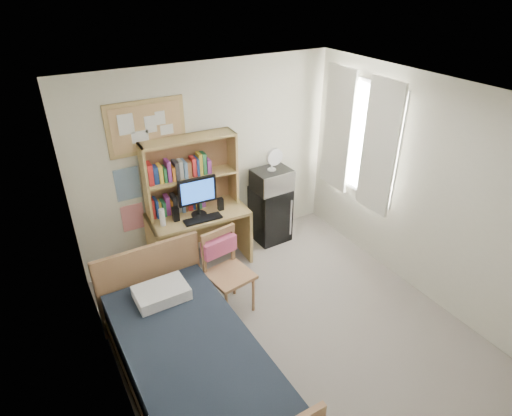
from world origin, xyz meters
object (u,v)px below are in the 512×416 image
microwave (272,180)px  mini_fridge (270,214)px  monitor (198,197)px  desk_fan (272,160)px  speaker_right (220,204)px  bed (194,370)px  speaker_left (176,214)px  desk_chair (230,274)px  desk (199,239)px  bulletin_board (146,127)px

microwave → mini_fridge: bearing=90.0°
monitor → microwave: bearing=8.6°
mini_fridge → desk_fan: bearing=-90.0°
mini_fridge → speaker_right: 0.99m
bed → speaker_left: 2.00m
desk_chair → microwave: microwave is taller
desk → monitor: 0.66m
mini_fridge → speaker_right: (-0.86, -0.15, 0.47)m
bed → speaker_right: (1.16, 1.80, 0.57)m
microwave → speaker_left: bearing=-177.8°
speaker_right → desk_fan: bearing=11.6°
microwave → desk: bearing=-179.0°
bulletin_board → mini_fridge: size_ratio=1.15×
desk_chair → microwave: bearing=32.7°
desk_chair → bed: (-0.82, -0.86, -0.20)m
mini_fridge → desk_chair: bearing=-139.8°
bulletin_board → speaker_right: bulletin_board is taller
desk_fan → mini_fridge: bearing=90.0°
monitor → desk: bearing=90.0°
monitor → microwave: monitor is taller
monitor → speaker_left: size_ratio=2.84×
mini_fridge → speaker_right: speaker_right is taller
bed → microwave: size_ratio=4.36×
desk → desk_chair: size_ratio=1.25×
bulletin_board → speaker_left: (0.12, -0.37, -1.03)m
bulletin_board → speaker_right: size_ratio=5.71×
speaker_right → microwave: (0.86, 0.13, 0.09)m
speaker_right → bed: bearing=-120.1°
bed → speaker_right: size_ratio=13.60×
monitor → bed: bearing=-112.7°
desk → microwave: (1.15, 0.06, 0.57)m
bed → bulletin_board: bearing=77.8°
desk_chair → speaker_left: size_ratio=5.56×
bulletin_board → speaker_right: bearing=-28.8°
monitor → desk_chair: bearing=-90.1°
bulletin_board → microwave: 1.86m
microwave → desk_fan: desk_fan is taller
microwave → desk_fan: bearing=0.0°
bulletin_board → speaker_left: size_ratio=5.12×
mini_fridge → monitor: monitor is taller
desk_chair → speaker_left: (-0.25, 0.96, 0.38)m
bulletin_board → speaker_left: bulletin_board is taller
speaker_right → mini_fridge: bearing=12.9°
bulletin_board → monitor: bearing=-42.1°
speaker_left → desk_fan: 1.51m
bulletin_board → bed: size_ratio=0.42×
bed → desk_fan: (2.02, 1.93, 0.96)m
desk → desk_chair: (-0.05, -1.01, 0.11)m
mini_fridge → desk_fan: desk_fan is taller
desk_chair → speaker_right: size_ratio=6.20×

